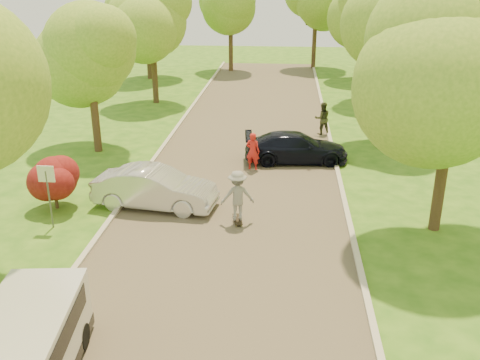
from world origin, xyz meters
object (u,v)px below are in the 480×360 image
(street_sign, at_px, (47,184))
(longboard, at_px, (238,220))
(person_striped, at_px, (253,151))
(person_olive, at_px, (322,118))
(minivan, at_px, (21,360))
(dark_sedan, at_px, (296,147))
(skateboarder, at_px, (237,196))
(silver_sedan, at_px, (155,188))

(street_sign, bearing_deg, longboard, 8.63)
(person_striped, xyz_separation_m, person_olive, (3.23, 5.60, 0.03))
(street_sign, xyz_separation_m, longboard, (6.08, 0.92, -1.47))
(minivan, relative_size, dark_sedan, 1.01)
(skateboarder, relative_size, person_striped, 1.06)
(minivan, height_order, skateboarder, skateboarder)
(street_sign, xyz_separation_m, minivan, (2.60, -7.34, -0.69))
(longboard, xyz_separation_m, person_striped, (0.17, 5.19, 0.72))
(person_striped, bearing_deg, street_sign, 58.30)
(silver_sedan, relative_size, dark_sedan, 0.97)
(dark_sedan, relative_size, person_striped, 2.78)
(dark_sedan, bearing_deg, person_olive, -22.62)
(minivan, height_order, person_striped, minivan)
(minivan, bearing_deg, silver_sedan, 80.62)
(street_sign, height_order, minivan, street_sign)
(street_sign, bearing_deg, person_olive, 51.02)
(street_sign, distance_m, person_striped, 8.78)
(person_striped, bearing_deg, minivan, 88.73)
(street_sign, bearing_deg, dark_sedan, 42.08)
(dark_sedan, bearing_deg, silver_sedan, 131.46)
(skateboarder, bearing_deg, minivan, 54.68)
(street_sign, xyz_separation_m, dark_sedan, (8.10, 7.31, -0.90))
(street_sign, xyz_separation_m, silver_sedan, (3.03, 1.93, -0.84))
(silver_sedan, bearing_deg, person_striped, -30.01)
(dark_sedan, distance_m, person_olive, 4.61)
(street_sign, distance_m, longboard, 6.33)
(skateboarder, xyz_separation_m, person_striped, (0.17, 5.19, -0.17))
(dark_sedan, bearing_deg, person_striped, 117.70)
(silver_sedan, distance_m, dark_sedan, 7.40)
(longboard, height_order, person_olive, person_olive)
(minivan, height_order, dark_sedan, minivan)
(silver_sedan, height_order, person_olive, person_olive)
(minivan, height_order, longboard, minivan)
(person_olive, bearing_deg, silver_sedan, 43.39)
(skateboarder, height_order, person_striped, skateboarder)
(dark_sedan, distance_m, skateboarder, 6.71)
(silver_sedan, xyz_separation_m, dark_sedan, (5.07, 5.38, -0.07))
(street_sign, height_order, skateboarder, street_sign)
(longboard, relative_size, person_olive, 0.55)
(street_sign, relative_size, longboard, 2.35)
(longboard, xyz_separation_m, person_olive, (3.39, 10.79, 0.75))
(silver_sedan, relative_size, longboard, 4.77)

